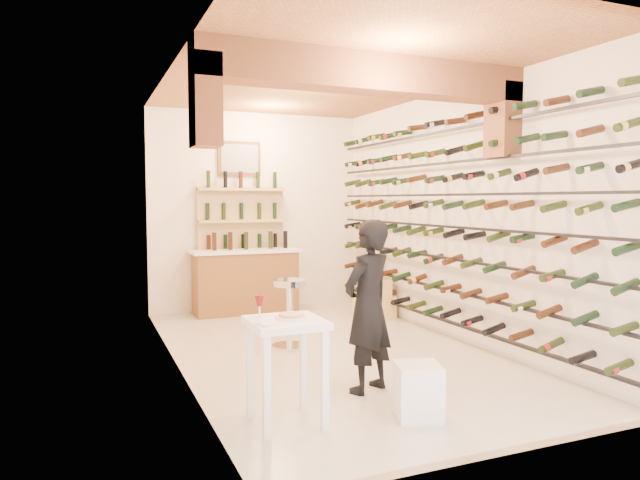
# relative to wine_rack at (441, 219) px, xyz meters

# --- Properties ---
(ground) EXTENTS (6.00, 6.00, 0.00)m
(ground) POSITION_rel_wine_rack_xyz_m (-1.53, 0.00, -1.55)
(ground) COLOR beige
(ground) RESTS_ON ground
(room_shell) EXTENTS (3.52, 6.02, 3.21)m
(room_shell) POSITION_rel_wine_rack_xyz_m (-1.53, -0.26, 0.70)
(room_shell) COLOR silver
(room_shell) RESTS_ON ground
(wine_rack) EXTENTS (0.32, 5.70, 2.56)m
(wine_rack) POSITION_rel_wine_rack_xyz_m (0.00, 0.00, 0.00)
(wine_rack) COLOR black
(wine_rack) RESTS_ON ground
(back_counter) EXTENTS (1.70, 0.62, 1.29)m
(back_counter) POSITION_rel_wine_rack_xyz_m (-1.83, 2.65, -1.02)
(back_counter) COLOR brown
(back_counter) RESTS_ON ground
(back_shelving) EXTENTS (1.40, 0.31, 2.73)m
(back_shelving) POSITION_rel_wine_rack_xyz_m (-1.83, 2.89, -0.38)
(back_shelving) COLOR tan
(back_shelving) RESTS_ON ground
(tasting_table) EXTENTS (0.58, 0.58, 1.02)m
(tasting_table) POSITION_rel_wine_rack_xyz_m (-2.72, -1.85, -0.86)
(tasting_table) COLOR white
(tasting_table) RESTS_ON ground
(white_stool) EXTENTS (0.45, 0.45, 0.44)m
(white_stool) POSITION_rel_wine_rack_xyz_m (-1.68, -2.16, -1.33)
(white_stool) COLOR white
(white_stool) RESTS_ON ground
(person) EXTENTS (0.70, 0.60, 1.61)m
(person) POSITION_rel_wine_rack_xyz_m (-1.76, -1.42, -0.75)
(person) COLOR black
(person) RESTS_ON ground
(chrome_barstool) EXTENTS (0.43, 0.43, 0.83)m
(chrome_barstool) POSITION_rel_wine_rack_xyz_m (-1.90, 0.36, -1.07)
(chrome_barstool) COLOR silver
(chrome_barstool) RESTS_ON ground
(crate_lower) EXTENTS (0.58, 0.42, 0.34)m
(crate_lower) POSITION_rel_wine_rack_xyz_m (-0.13, 1.52, -1.38)
(crate_lower) COLOR #DCBF78
(crate_lower) RESTS_ON ground
(crate_upper) EXTENTS (0.46, 0.33, 0.26)m
(crate_upper) POSITION_rel_wine_rack_xyz_m (-0.13, 1.52, -1.08)
(crate_upper) COLOR #DCBF78
(crate_upper) RESTS_ON crate_lower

